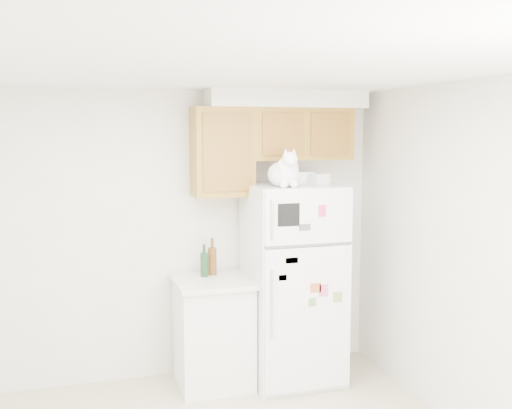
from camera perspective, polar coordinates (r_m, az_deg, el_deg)
name	(u,v)px	position (r m, az deg, el deg)	size (l,w,h in m)	color
room_shell	(223,213)	(3.49, -3.20, -0.80)	(3.84, 4.04, 2.52)	silver
refrigerator	(293,283)	(5.20, 3.55, -7.46)	(0.76, 0.78, 1.70)	white
base_counter	(213,331)	(5.20, -4.09, -11.96)	(0.64, 0.64, 0.92)	white
cat	(285,172)	(4.84, 2.79, 3.08)	(0.31, 0.45, 0.32)	white
storage_box_back	(303,177)	(5.22, 4.55, 2.59)	(0.18, 0.13, 0.10)	white
storage_box_front	(319,179)	(5.13, 6.06, 2.44)	(0.15, 0.11, 0.09)	white
bottle_green	(204,260)	(5.11, -4.96, -5.33)	(0.07, 0.07, 0.28)	#19381E
bottle_amber	(212,256)	(5.17, -4.18, -4.95)	(0.08, 0.08, 0.32)	#593814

